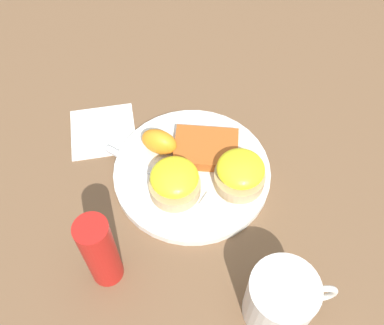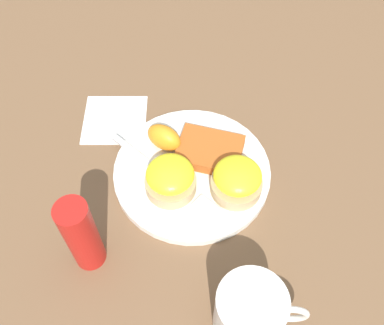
{
  "view_description": "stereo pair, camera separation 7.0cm",
  "coord_description": "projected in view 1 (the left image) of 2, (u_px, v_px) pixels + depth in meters",
  "views": [
    {
      "loc": [
        -0.04,
        -0.4,
        0.62
      ],
      "look_at": [
        0.0,
        0.0,
        0.03
      ],
      "focal_mm": 42.0,
      "sensor_mm": 36.0,
      "label": 1
    },
    {
      "loc": [
        0.03,
        -0.4,
        0.62
      ],
      "look_at": [
        0.0,
        0.0,
        0.03
      ],
      "focal_mm": 42.0,
      "sensor_mm": 36.0,
      "label": 2
    }
  ],
  "objects": [
    {
      "name": "condiment_bottle",
      "position": [
        100.0,
        252.0,
        0.58
      ],
      "size": [
        0.04,
        0.04,
        0.14
      ],
      "primitive_type": "cylinder",
      "color": "#B21914",
      "rests_on": "ground_plane"
    },
    {
      "name": "plate",
      "position": [
        192.0,
        172.0,
        0.73
      ],
      "size": [
        0.25,
        0.25,
        0.01
      ],
      "primitive_type": "cylinder",
      "color": "silver",
      "rests_on": "ground_plane"
    },
    {
      "name": "hashbrown_patty",
      "position": [
        206.0,
        148.0,
        0.73
      ],
      "size": [
        0.12,
        0.1,
        0.02
      ],
      "primitive_type": "cube",
      "rotation": [
        0.0,
        0.0,
        -0.19
      ],
      "color": "#AD531F",
      "rests_on": "plate"
    },
    {
      "name": "fork",
      "position": [
        174.0,
        184.0,
        0.7
      ],
      "size": [
        0.2,
        0.15,
        0.0
      ],
      "color": "silver",
      "rests_on": "plate"
    },
    {
      "name": "orange_wedge",
      "position": [
        159.0,
        142.0,
        0.72
      ],
      "size": [
        0.07,
        0.06,
        0.04
      ],
      "primitive_type": "ellipsoid",
      "rotation": [
        0.0,
        0.0,
        2.66
      ],
      "color": "orange",
      "rests_on": "plate"
    },
    {
      "name": "ground_plane",
      "position": [
        192.0,
        174.0,
        0.73
      ],
      "size": [
        1.1,
        1.1,
        0.0
      ],
      "primitive_type": "plane",
      "color": "brown"
    },
    {
      "name": "sandwich_benedict_right",
      "position": [
        240.0,
        173.0,
        0.69
      ],
      "size": [
        0.08,
        0.08,
        0.06
      ],
      "color": "tan",
      "rests_on": "plate"
    },
    {
      "name": "cup",
      "position": [
        281.0,
        299.0,
        0.57
      ],
      "size": [
        0.12,
        0.09,
        0.09
      ],
      "color": "silver",
      "rests_on": "ground_plane"
    },
    {
      "name": "napkin",
      "position": [
        103.0,
        131.0,
        0.78
      ],
      "size": [
        0.12,
        0.12,
        0.0
      ],
      "primitive_type": "cube",
      "rotation": [
        0.0,
        0.0,
        0.07
      ],
      "color": "white",
      "rests_on": "ground_plane"
    },
    {
      "name": "sandwich_benedict_left",
      "position": [
        175.0,
        182.0,
        0.68
      ],
      "size": [
        0.08,
        0.08,
        0.06
      ],
      "color": "tan",
      "rests_on": "plate"
    }
  ]
}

